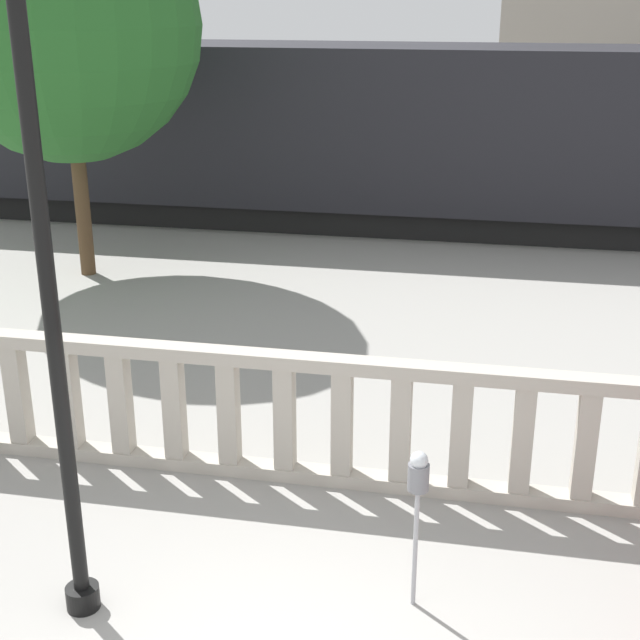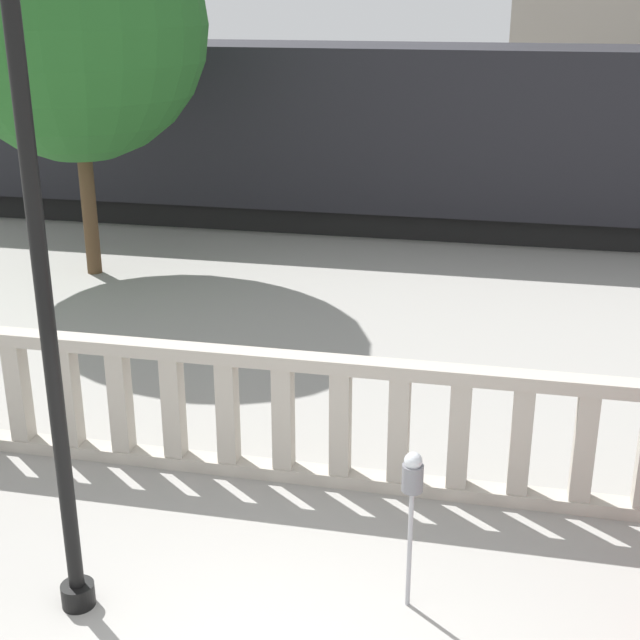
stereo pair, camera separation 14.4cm
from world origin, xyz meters
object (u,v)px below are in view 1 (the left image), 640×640
object	(u,v)px
lamppost	(35,169)
parking_meter	(418,484)
tree_left	(65,25)
train_near	(342,133)

from	to	relation	value
lamppost	parking_meter	xyz separation A→B (m)	(2.69, 0.58, -2.52)
lamppost	parking_meter	bearing A→B (deg)	12.11
lamppost	parking_meter	world-z (taller)	lamppost
tree_left	train_near	bearing A→B (deg)	49.30
parking_meter	train_near	world-z (taller)	train_near
parking_meter	tree_left	world-z (taller)	tree_left
train_near	tree_left	xyz separation A→B (m)	(-3.85, -4.47, 2.30)
lamppost	tree_left	size ratio (longest dim) A/B	0.91
train_near	parking_meter	bearing A→B (deg)	-77.44
train_near	tree_left	size ratio (longest dim) A/B	4.39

